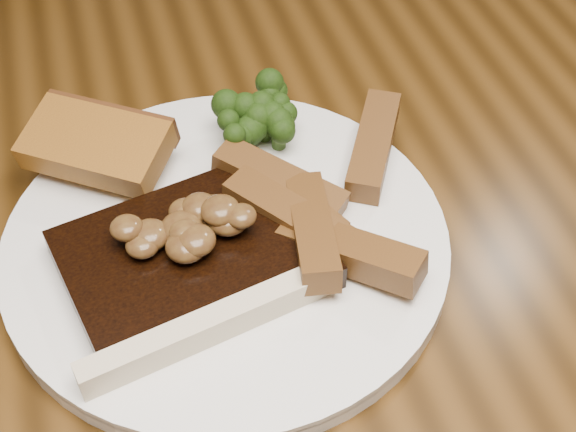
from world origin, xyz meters
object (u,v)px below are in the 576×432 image
garlic_bread (101,165)px  potato_wedges (342,200)px  plate (226,244)px  dining_table (283,333)px  steak (193,261)px

garlic_bread → potato_wedges: bearing=7.6°
plate → potato_wedges: 0.09m
dining_table → garlic_bread: size_ratio=16.04×
plate → potato_wedges: (0.08, 0.00, 0.02)m
steak → garlic_bread: (-0.05, 0.11, -0.00)m
steak → potato_wedges: size_ratio=1.27×
plate → potato_wedges: size_ratio=2.43×
dining_table → steak: size_ratio=10.13×
dining_table → steak: steak is taller
dining_table → plate: size_ratio=5.29×
dining_table → garlic_bread: 0.19m
garlic_bread → potato_wedges: potato_wedges is taller
plate → potato_wedges: bearing=1.7°
dining_table → steak: (-0.06, -0.01, 0.12)m
garlic_bread → dining_table: bearing=-6.9°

